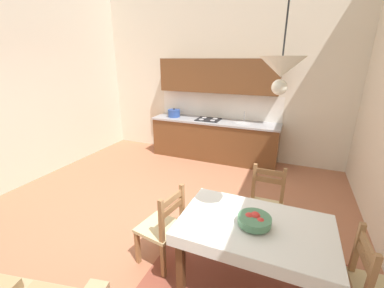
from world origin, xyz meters
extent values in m
cube|color=#AD6B4C|center=(0.00, 0.00, -0.05)|extent=(6.13, 6.22, 0.10)
cube|color=silver|center=(0.00, 2.87, 2.08)|extent=(6.13, 0.12, 4.15)
cube|color=brown|center=(0.04, 2.50, 0.43)|extent=(2.81, 0.60, 0.86)
cube|color=#9E9EA3|center=(0.04, 2.49, 0.88)|extent=(2.84, 0.63, 0.04)
cube|color=white|center=(0.04, 2.80, 1.18)|extent=(2.81, 0.01, 0.55)
cube|color=brown|center=(0.04, 2.63, 1.85)|extent=(2.59, 0.34, 0.70)
cube|color=black|center=(0.04, 2.23, 0.04)|extent=(2.77, 0.02, 0.09)
cylinder|color=silver|center=(0.67, 2.50, 0.90)|extent=(0.34, 0.34, 0.02)
cylinder|color=silver|center=(0.67, 2.64, 1.01)|extent=(0.02, 0.02, 0.22)
cube|color=black|center=(-0.10, 2.50, 0.91)|extent=(0.52, 0.42, 0.01)
cylinder|color=silver|center=(-0.23, 2.40, 0.92)|extent=(0.11, 0.11, 0.01)
cylinder|color=silver|center=(0.03, 2.40, 0.92)|extent=(0.11, 0.11, 0.01)
cylinder|color=silver|center=(-0.23, 2.60, 0.92)|extent=(0.11, 0.11, 0.01)
cylinder|color=silver|center=(0.03, 2.60, 0.92)|extent=(0.11, 0.11, 0.01)
cylinder|color=#2D4C9E|center=(-0.95, 2.48, 0.98)|extent=(0.28, 0.28, 0.15)
cylinder|color=#2D4C9E|center=(-0.95, 2.48, 1.06)|extent=(0.29, 0.29, 0.02)
sphere|color=black|center=(-0.95, 2.48, 1.08)|extent=(0.04, 0.04, 0.04)
cube|color=#56331C|center=(1.45, -0.64, 0.74)|extent=(1.33, 0.81, 0.02)
cube|color=#56331C|center=(0.85, -0.98, 0.36)|extent=(0.07, 0.07, 0.73)
cube|color=#56331C|center=(0.85, -0.30, 0.36)|extent=(0.07, 0.07, 0.73)
cube|color=#56331C|center=(2.05, -0.30, 0.36)|extent=(0.07, 0.07, 0.73)
cube|color=white|center=(1.45, -0.64, 0.75)|extent=(1.39, 0.87, 0.00)
cube|color=white|center=(1.45, -1.07, 0.69)|extent=(1.39, 0.01, 0.12)
cube|color=white|center=(1.45, -0.21, 0.69)|extent=(1.39, 0.01, 0.12)
cube|color=white|center=(0.76, -0.64, 0.69)|extent=(0.01, 0.87, 0.12)
cube|color=white|center=(2.14, -0.64, 0.69)|extent=(0.01, 0.87, 0.12)
cube|color=#996B42|center=(2.28, -0.54, 0.46)|extent=(0.05, 0.05, 0.93)
cube|color=#996B42|center=(2.30, -0.72, 0.84)|extent=(0.04, 0.32, 0.07)
cube|color=#996B42|center=(2.30, -0.72, 0.74)|extent=(0.04, 0.32, 0.07)
cube|color=#D1BC89|center=(1.46, 0.16, 0.43)|extent=(0.43, 0.43, 0.04)
cube|color=#996B42|center=(1.65, -0.02, 0.21)|extent=(0.04, 0.04, 0.41)
cube|color=#996B42|center=(1.29, -0.02, 0.21)|extent=(0.04, 0.04, 0.41)
cube|color=#996B42|center=(1.64, 0.34, 0.46)|extent=(0.04, 0.04, 0.93)
cube|color=#996B42|center=(1.28, 0.34, 0.46)|extent=(0.04, 0.04, 0.93)
cube|color=#996B42|center=(1.46, 0.34, 0.84)|extent=(0.32, 0.03, 0.07)
cube|color=#996B42|center=(1.46, 0.34, 0.74)|extent=(0.32, 0.03, 0.07)
cube|color=#D1BC89|center=(0.44, -0.66, 0.43)|extent=(0.48, 0.48, 0.04)
cube|color=#996B42|center=(0.23, -0.81, 0.21)|extent=(0.05, 0.05, 0.41)
cube|color=#996B42|center=(0.29, -0.46, 0.21)|extent=(0.05, 0.05, 0.41)
cube|color=#996B42|center=(0.59, -0.87, 0.46)|extent=(0.05, 0.05, 0.93)
cube|color=#996B42|center=(0.64, -0.51, 0.46)|extent=(0.05, 0.05, 0.93)
cube|color=#996B42|center=(0.62, -0.69, 0.84)|extent=(0.07, 0.32, 0.07)
cube|color=#996B42|center=(0.62, -0.69, 0.74)|extent=(0.07, 0.32, 0.07)
cylinder|color=#4C7F5B|center=(1.44, -0.67, 0.77)|extent=(0.17, 0.17, 0.02)
cylinder|color=#4C7F5B|center=(1.44, -0.67, 0.81)|extent=(0.30, 0.30, 0.07)
sphere|color=red|center=(1.39, -0.66, 0.82)|extent=(0.09, 0.09, 0.09)
sphere|color=red|center=(1.50, -0.69, 0.82)|extent=(0.08, 0.08, 0.08)
sphere|color=red|center=(1.44, -0.64, 0.83)|extent=(0.10, 0.10, 0.10)
cylinder|color=black|center=(1.53, -0.73, 2.47)|extent=(0.01, 0.01, 0.57)
cone|color=silver|center=(1.53, -0.73, 2.14)|extent=(0.32, 0.32, 0.14)
sphere|color=white|center=(1.53, -0.73, 2.00)|extent=(0.11, 0.11, 0.11)
camera|label=1|loc=(1.65, -2.63, 2.19)|focal=23.17mm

